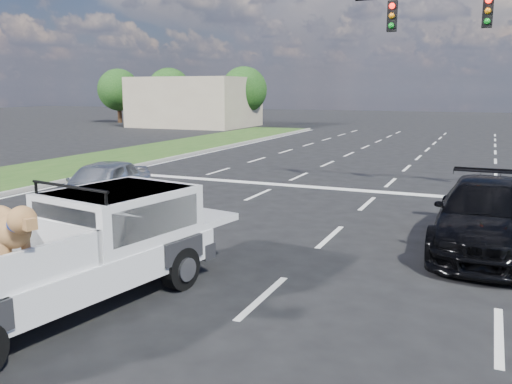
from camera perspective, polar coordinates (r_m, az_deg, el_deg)
ground at (r=9.69m, az=-9.02°, el=-9.40°), size 160.00×160.00×0.00m
road_markings at (r=15.40m, az=4.13°, el=-1.69°), size 17.75×60.00×0.01m
curb_left at (r=19.81m, az=-22.00°, el=0.52°), size 0.15×60.00×0.14m
building_left at (r=50.28m, az=-6.43°, el=9.39°), size 10.00×8.00×4.40m
tree_far_a at (r=57.48m, az=-14.27°, el=10.37°), size 4.20×4.20×5.40m
tree_far_b at (r=54.05m, az=-9.13°, el=10.56°), size 4.20×4.20×5.40m
tree_far_c at (r=50.22m, az=-1.26°, el=10.69°), size 4.20×4.20×5.40m
pickup_truck at (r=8.69m, az=-18.96°, el=-5.93°), size 2.71×5.36×1.92m
silver_sedan at (r=15.83m, az=-15.94°, el=0.74°), size 2.33×4.22×1.36m
black_coupe at (r=12.23m, az=23.14°, el=-2.34°), size 2.08×5.04×1.46m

